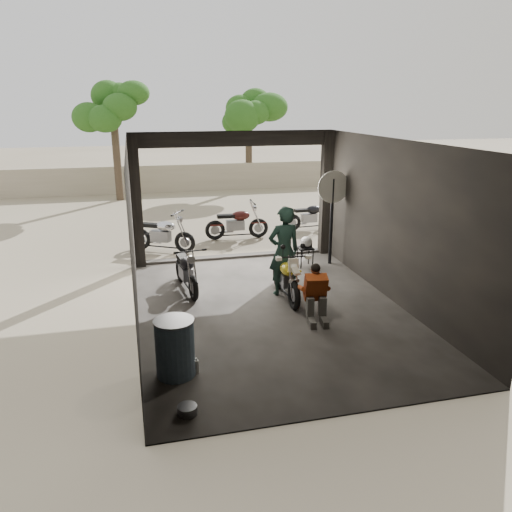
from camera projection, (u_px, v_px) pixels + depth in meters
name	position (u px, v px, depth m)	size (l,w,h in m)	color
ground	(271.00, 310.00, 9.65)	(80.00, 80.00, 0.00)	#7A6D56
garage	(264.00, 240.00, 9.78)	(7.00, 7.13, 3.20)	#2D2B28
boundary_wall	(188.00, 178.00, 22.46)	(18.00, 0.30, 1.20)	gray
tree_left	(112.00, 99.00, 19.38)	(2.20, 2.20, 5.60)	#382B1E
tree_right	(249.00, 109.00, 22.22)	(2.20, 2.20, 5.00)	#382B1E
main_bike	(286.00, 274.00, 10.10)	(0.65, 1.59, 1.06)	beige
left_bike	(186.00, 268.00, 10.52)	(0.62, 1.51, 1.02)	black
outside_bike_a	(162.00, 231.00, 13.32)	(0.68, 1.64, 1.11)	black
outside_bike_b	(237.00, 221.00, 14.55)	(0.67, 1.63, 1.10)	#3D110E
outside_bike_c	(310.00, 214.00, 15.60)	(0.62, 1.50, 1.01)	black
rider	(284.00, 251.00, 10.19)	(0.68, 0.45, 1.88)	black
mechanic	(317.00, 296.00, 8.97)	(0.53, 0.72, 1.04)	#AB4416
stool	(305.00, 250.00, 12.08)	(0.36, 0.36, 0.50)	black
helmet	(306.00, 242.00, 12.00)	(0.29, 0.30, 0.27)	silver
oil_drum	(175.00, 349.00, 7.22)	(0.57, 0.57, 0.88)	#3E5569
sign_post	(332.00, 202.00, 11.94)	(0.77, 0.08, 2.32)	black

